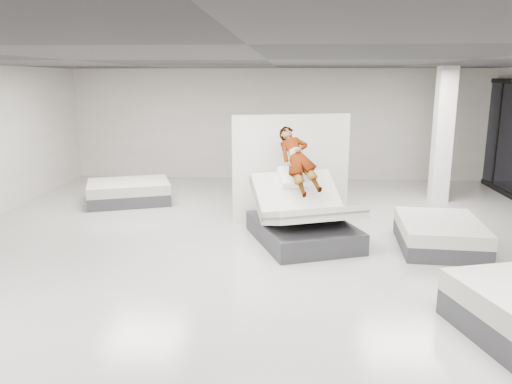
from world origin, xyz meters
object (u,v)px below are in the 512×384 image
flat_bed_right_far (439,234)px  column (443,135)px  person (298,171)px  hero_bed (303,220)px  divider_panel (291,168)px  flat_bed_left_far (129,192)px  remote (316,183)px

flat_bed_right_far → column: bearing=74.5°
person → column: (3.48, 3.07, 0.35)m
person → column: size_ratio=0.48×
column → hero_bed: bearing=-135.1°
divider_panel → column: column is taller
divider_panel → flat_bed_right_far: (2.62, -1.58, -0.86)m
divider_panel → flat_bed_left_far: (-3.88, 1.26, -0.85)m
remote → divider_panel: 1.43m
hero_bed → remote: (0.22, 0.04, 0.68)m
hero_bed → flat_bed_left_far: bearing=147.0°
hero_bed → person: (-0.11, 0.30, 0.84)m
flat_bed_right_far → column: (0.98, 3.55, 1.35)m
person → remote: bearing=-57.8°
hero_bed → flat_bed_right_far: 2.41m
hero_bed → person: 0.90m
person → column: 4.66m
flat_bed_left_far → column: size_ratio=0.70×
hero_bed → divider_panel: bearing=99.3°
hero_bed → person: size_ratio=1.64×
column → flat_bed_right_far: bearing=-105.5°
flat_bed_right_far → flat_bed_left_far: 7.09m
flat_bed_left_far → column: (7.48, 0.70, 1.34)m
divider_panel → flat_bed_left_far: 4.16m
hero_bed → column: column is taller
flat_bed_right_far → flat_bed_left_far: (-6.50, 2.84, 0.01)m
person → flat_bed_right_far: size_ratio=0.80×
flat_bed_right_far → remote: bearing=174.2°
column → person: bearing=-138.6°
divider_panel → remote: bearing=-84.9°
column → flat_bed_left_far: bearing=-174.6°
remote → divider_panel: size_ratio=0.06×
person → flat_bed_left_far: person is taller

